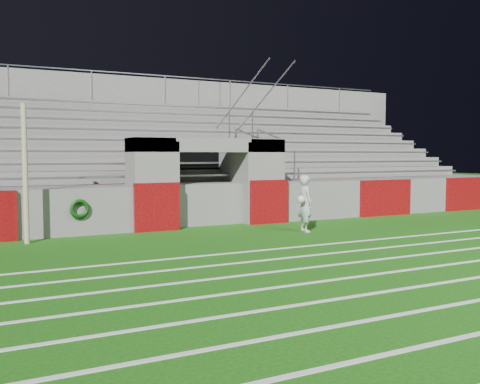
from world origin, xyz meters
TOP-DOWN VIEW (x-y plane):
  - ground at (0.00, 0.00)m, footprint 90.00×90.00m
  - field_post at (-5.24, 2.39)m, footprint 0.13×0.13m
  - field_markings at (0.00, -5.00)m, footprint 28.00×8.09m
  - stadium_structure at (0.00, 7.97)m, footprint 26.00×8.48m
  - goalkeeper_with_ball at (1.80, 0.99)m, footprint 0.58×0.62m
  - hose_coil at (-3.90, 2.92)m, footprint 0.49×0.14m

SIDE VIEW (x-z plane):
  - ground at x=0.00m, z-range 0.00..0.00m
  - field_markings at x=0.00m, z-range 0.00..0.01m
  - hose_coil at x=-3.90m, z-range 0.45..0.98m
  - goalkeeper_with_ball at x=1.80m, z-range 0.00..1.57m
  - stadium_structure at x=0.00m, z-range -1.22..4.20m
  - field_post at x=-5.24m, z-range 0.00..3.33m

